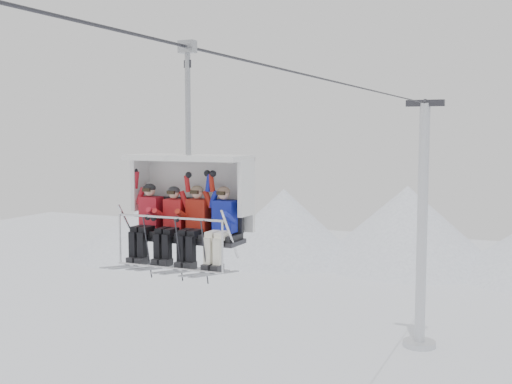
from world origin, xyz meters
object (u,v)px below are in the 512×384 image
at_px(lift_tower_right, 422,243).
at_px(skier_far_right, 221,224).
at_px(skier_center_right, 195,223).
at_px(chairlift_carrier, 192,195).
at_px(skier_far_left, 147,219).
at_px(skier_center_left, 172,222).

xyz_separation_m(lift_tower_right, skier_far_right, (0.76, -25.17, 4.41)).
xyz_separation_m(lift_tower_right, skier_center_right, (0.23, -25.17, 4.41)).
relative_size(lift_tower_right, chairlift_carrier, 3.38).
height_order(skier_far_left, skier_center_left, skier_far_left).
xyz_separation_m(skier_center_right, skier_far_right, (0.53, 0.00, 0.00)).
relative_size(skier_center_left, skier_far_right, 1.00).
xyz_separation_m(chairlift_carrier, skier_center_left, (-0.25, -0.31, -0.48)).
height_order(chairlift_carrier, skier_far_right, chairlift_carrier).
relative_size(skier_center_left, skier_center_right, 1.00).
distance_m(skier_center_left, skier_far_right, 1.01).
bearing_deg(skier_far_right, chairlift_carrier, 158.13).
relative_size(lift_tower_right, skier_center_right, 7.99).
relative_size(lift_tower_right, skier_far_right, 7.99).
relative_size(chairlift_carrier, skier_center_left, 2.36).
bearing_deg(chairlift_carrier, skier_far_right, -21.87).
distance_m(skier_far_left, skier_center_right, 1.00).
bearing_deg(skier_far_right, lift_tower_right, 91.73).
xyz_separation_m(chairlift_carrier, skier_center_right, (0.23, -0.30, -0.46)).
bearing_deg(chairlift_carrier, skier_center_left, -129.38).
xyz_separation_m(lift_tower_right, skier_far_left, (-0.78, -25.17, 4.41)).
height_order(lift_tower_right, chairlift_carrier, lift_tower_right).
bearing_deg(skier_center_left, chairlift_carrier, 50.62).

